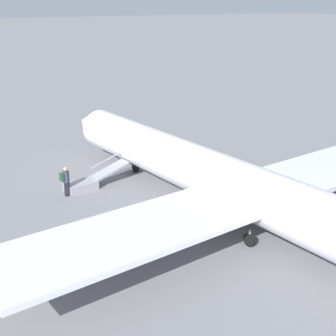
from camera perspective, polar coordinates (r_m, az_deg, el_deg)
ground_plane at (r=24.19m, az=7.22°, el=-6.16°), size 600.00×600.00×0.00m
airplane_main at (r=22.76m, az=9.10°, el=-2.44°), size 32.69×25.10×6.72m
boarding_stairs at (r=28.01m, az=-9.83°, el=-1.75°), size 1.48×4.10×1.68m
passenger at (r=26.93m, az=-12.36°, el=-1.39°), size 0.36×0.55×1.74m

